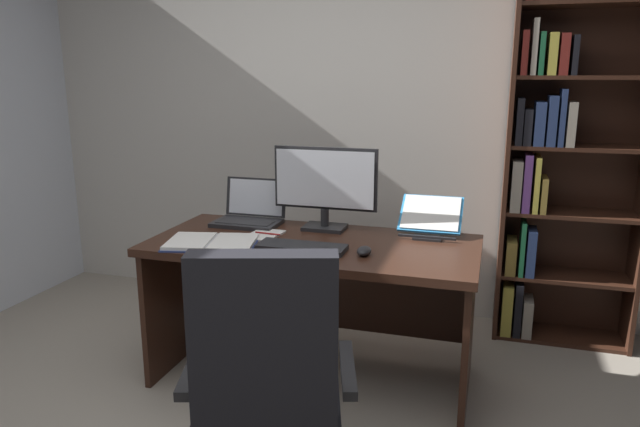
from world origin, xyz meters
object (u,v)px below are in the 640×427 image
object	(u,v)px
desk	(317,275)
notepad	(264,235)
reading_stand_with_book	(430,217)
open_binder	(212,242)
bookshelf	(560,146)
office_chair	(269,402)
laptop	(250,214)
computer_mouse	(364,251)
monitor	(325,187)
keyboard	(302,247)
pen	(268,233)

from	to	relation	value
desk	notepad	xyz separation A→B (m)	(-0.27, -0.05, 0.21)
reading_stand_with_book	open_binder	xyz separation A→B (m)	(-0.99, -0.51, -0.08)
reading_stand_with_book	open_binder	size ratio (longest dim) A/B	0.65
bookshelf	office_chair	xyz separation A→B (m)	(-1.05, -1.83, -0.72)
laptop	notepad	xyz separation A→B (m)	(0.17, -0.22, -0.05)
desk	computer_mouse	world-z (taller)	computer_mouse
bookshelf	reading_stand_with_book	size ratio (longest dim) A/B	7.27
monitor	keyboard	size ratio (longest dim) A/B	1.33
desk	notepad	world-z (taller)	notepad
open_binder	bookshelf	bearing A→B (deg)	21.04
open_binder	pen	bearing A→B (deg)	35.05
keyboard	computer_mouse	size ratio (longest dim) A/B	4.04
desk	laptop	xyz separation A→B (m)	(-0.44, 0.17, 0.25)
bookshelf	monitor	xyz separation A→B (m)	(-1.19, -0.64, -0.18)
keyboard	open_binder	bearing A→B (deg)	-173.57
computer_mouse	pen	xyz separation A→B (m)	(-0.54, 0.17, -0.01)
computer_mouse	reading_stand_with_book	size ratio (longest dim) A/B	0.33
computer_mouse	notepad	distance (m)	0.59
monitor	notepad	distance (m)	0.41
computer_mouse	bookshelf	bearing A→B (deg)	49.27
bookshelf	open_binder	xyz separation A→B (m)	(-1.64, -1.09, -0.40)
office_chair	reading_stand_with_book	bearing A→B (deg)	55.08
desk	reading_stand_with_book	world-z (taller)	reading_stand_with_book
computer_mouse	monitor	bearing A→B (deg)	127.46
keyboard	reading_stand_with_book	bearing A→B (deg)	39.92
monitor	computer_mouse	size ratio (longest dim) A/B	5.35
desk	laptop	world-z (taller)	laptop
laptop	pen	distance (m)	0.30
bookshelf	pen	distance (m)	1.72
office_chair	bookshelf	bearing A→B (deg)	43.18
monitor	notepad	size ratio (longest dim) A/B	2.65
laptop	open_binder	bearing A→B (deg)	-91.30
reading_stand_with_book	monitor	bearing A→B (deg)	-173.09
monitor	open_binder	distance (m)	0.66
keyboard	notepad	bearing A→B (deg)	146.66
open_binder	pen	world-z (taller)	open_binder
reading_stand_with_book	notepad	distance (m)	0.86
office_chair	monitor	world-z (taller)	monitor
monitor	laptop	world-z (taller)	monitor
computer_mouse	open_binder	bearing A→B (deg)	-176.15
bookshelf	open_binder	world-z (taller)	bookshelf
reading_stand_with_book	open_binder	bearing A→B (deg)	-152.87
reading_stand_with_book	notepad	xyz separation A→B (m)	(-0.81, -0.29, -0.08)
bookshelf	desk	bearing A→B (deg)	-145.42
keyboard	notepad	world-z (taller)	keyboard
laptop	pen	xyz separation A→B (m)	(0.19, -0.22, -0.04)
monitor	reading_stand_with_book	distance (m)	0.57
office_chair	desk	bearing A→B (deg)	80.39
bookshelf	open_binder	distance (m)	2.00
reading_stand_with_book	pen	size ratio (longest dim) A/B	2.26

